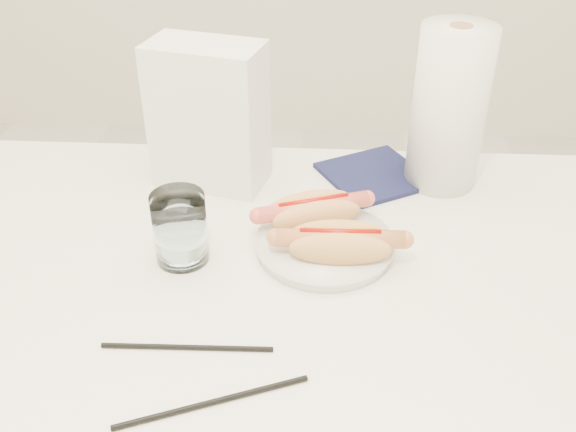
# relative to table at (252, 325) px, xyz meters

# --- Properties ---
(table) EXTENTS (1.20, 0.80, 0.75)m
(table) POSITION_rel_table_xyz_m (0.00, 0.00, 0.00)
(table) COLOR white
(table) RESTS_ON ground
(plate) EXTENTS (0.23, 0.23, 0.02)m
(plate) POSITION_rel_table_xyz_m (0.09, 0.09, 0.07)
(plate) COLOR white
(plate) RESTS_ON table
(hotdog_left) EXTENTS (0.16, 0.10, 0.05)m
(hotdog_left) POSITION_rel_table_xyz_m (0.08, 0.14, 0.10)
(hotdog_left) COLOR #E29B5A
(hotdog_left) RESTS_ON plate
(hotdog_right) EXTENTS (0.17, 0.07, 0.05)m
(hotdog_right) POSITION_rel_table_xyz_m (0.11, 0.06, 0.10)
(hotdog_right) COLOR #E0A057
(hotdog_right) RESTS_ON plate
(water_glass) EXTENTS (0.07, 0.07, 0.10)m
(water_glass) POSITION_rel_table_xyz_m (-0.10, 0.07, 0.11)
(water_glass) COLOR white
(water_glass) RESTS_ON table
(chopstick_near) EXTENTS (0.20, 0.01, 0.01)m
(chopstick_near) POSITION_rel_table_xyz_m (-0.06, -0.11, 0.06)
(chopstick_near) COLOR black
(chopstick_near) RESTS_ON table
(chopstick_far) EXTENTS (0.20, 0.08, 0.01)m
(chopstick_far) POSITION_rel_table_xyz_m (-0.02, -0.19, 0.06)
(chopstick_far) COLOR black
(chopstick_far) RESTS_ON table
(napkin_box) EXTENTS (0.19, 0.14, 0.23)m
(napkin_box) POSITION_rel_table_xyz_m (-0.09, 0.28, 0.18)
(napkin_box) COLOR silver
(napkin_box) RESTS_ON table
(navy_napkin) EXTENTS (0.21, 0.21, 0.01)m
(navy_napkin) POSITION_rel_table_xyz_m (0.17, 0.30, 0.06)
(navy_napkin) COLOR #121538
(navy_napkin) RESTS_ON table
(paper_towel_roll) EXTENTS (0.13, 0.13, 0.26)m
(paper_towel_roll) POSITION_rel_table_xyz_m (0.28, 0.30, 0.19)
(paper_towel_roll) COLOR white
(paper_towel_roll) RESTS_ON table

